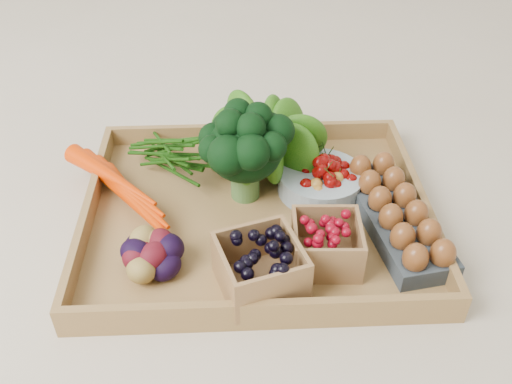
{
  "coord_description": "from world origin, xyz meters",
  "views": [
    {
      "loc": [
        -0.03,
        -0.71,
        0.63
      ],
      "look_at": [
        0.0,
        0.0,
        0.06
      ],
      "focal_mm": 40.0,
      "sensor_mm": 36.0,
      "label": 1
    }
  ],
  "objects_px": {
    "broccoli": "(245,165)",
    "egg_carton": "(395,220)",
    "tray": "(256,217)",
    "cherry_bowl": "(321,182)"
  },
  "relations": [
    {
      "from": "broccoli",
      "to": "cherry_bowl",
      "type": "height_order",
      "value": "broccoli"
    },
    {
      "from": "cherry_bowl",
      "to": "tray",
      "type": "bearing_deg",
      "value": -153.64
    },
    {
      "from": "broccoli",
      "to": "cherry_bowl",
      "type": "relative_size",
      "value": 1.09
    },
    {
      "from": "tray",
      "to": "egg_carton",
      "type": "bearing_deg",
      "value": -11.05
    },
    {
      "from": "cherry_bowl",
      "to": "egg_carton",
      "type": "bearing_deg",
      "value": -43.08
    },
    {
      "from": "cherry_bowl",
      "to": "egg_carton",
      "type": "distance_m",
      "value": 0.14
    },
    {
      "from": "broccoli",
      "to": "cherry_bowl",
      "type": "xyz_separation_m",
      "value": [
        0.13,
        0.01,
        -0.04
      ]
    },
    {
      "from": "tray",
      "to": "cherry_bowl",
      "type": "distance_m",
      "value": 0.13
    },
    {
      "from": "tray",
      "to": "egg_carton",
      "type": "height_order",
      "value": "egg_carton"
    },
    {
      "from": "broccoli",
      "to": "egg_carton",
      "type": "relative_size",
      "value": 0.61
    }
  ]
}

